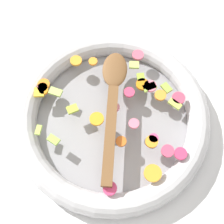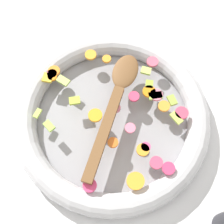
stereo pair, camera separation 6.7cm
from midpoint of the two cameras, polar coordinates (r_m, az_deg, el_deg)
The scene contains 4 objects.
ground_plane at distance 0.72m, azimuth -2.66°, elevation -1.95°, with size 4.00×4.00×0.00m, color silver.
skillet at distance 0.70m, azimuth -2.74°, elevation -1.26°, with size 0.44×0.44×0.05m.
chopped_vegetables at distance 0.67m, azimuth -1.24°, elevation 0.37°, with size 0.33×0.37×0.01m.
wooden_spoon at distance 0.67m, azimuth -2.72°, elevation 2.05°, with size 0.29×0.18×0.01m.
Camera 1 is at (-0.24, -0.15, 0.66)m, focal length 50.00 mm.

